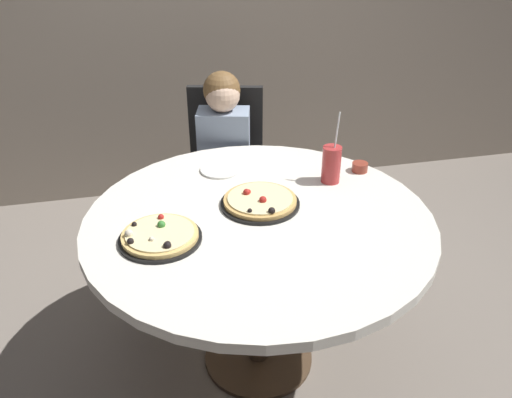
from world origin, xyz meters
The scene contains 9 objects.
ground_plane centered at (0.00, 0.00, 0.00)m, with size 8.00×8.00×0.00m, color slate.
dining_table centered at (0.00, 0.00, 0.66)m, with size 1.34×1.34×0.75m.
chair_wooden centered at (0.02, 0.90, 0.53)m, with size 0.49×0.49×0.95m.
diner_child centered at (-0.02, 0.72, 0.48)m, with size 0.34×0.43×1.08m.
pizza_veggie centered at (0.02, 0.09, 0.77)m, with size 0.31×0.31×0.05m.
pizza_cheese centered at (-0.38, -0.08, 0.77)m, with size 0.30×0.30×0.05m.
soda_cup centered at (0.36, 0.22, 0.83)m, with size 0.08×0.08×0.31m.
sauce_bowl centered at (0.52, 0.28, 0.77)m, with size 0.07×0.07×0.04m, color brown.
plate_small centered at (-0.08, 0.42, 0.76)m, with size 0.18×0.18×0.01m, color white.
Camera 1 is at (-0.39, -1.67, 1.81)m, focal length 37.11 mm.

